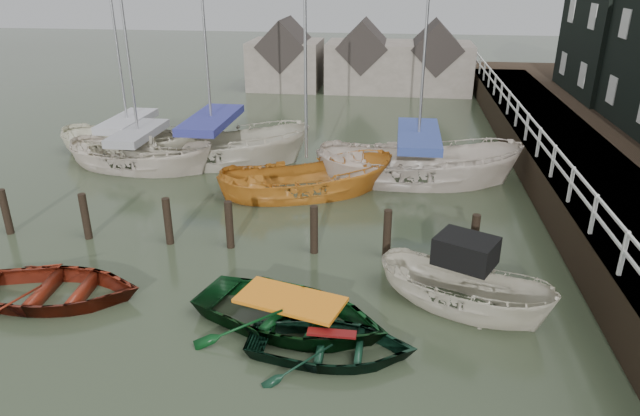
# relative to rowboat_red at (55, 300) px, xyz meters

# --- Properties ---
(ground) EXTENTS (120.00, 120.00, 0.00)m
(ground) POSITION_rel_rowboat_red_xyz_m (4.62, 0.28, 0.00)
(ground) COLOR #2B3220
(ground) RESTS_ON ground
(pier) EXTENTS (3.04, 32.00, 2.70)m
(pier) POSITION_rel_rowboat_red_xyz_m (14.10, 10.28, 0.71)
(pier) COLOR black
(pier) RESTS_ON ground
(mooring_pilings) EXTENTS (13.72, 0.22, 1.80)m
(mooring_pilings) POSITION_rel_rowboat_red_xyz_m (3.51, 3.28, 0.50)
(mooring_pilings) COLOR black
(mooring_pilings) RESTS_ON ground
(far_sheds) EXTENTS (14.00, 4.08, 4.39)m
(far_sheds) POSITION_rel_rowboat_red_xyz_m (5.46, 26.28, 1.86)
(far_sheds) COLOR #665B51
(far_sheds) RESTS_ON ground
(rowboat_red) EXTENTS (4.45, 3.35, 0.87)m
(rowboat_red) POSITION_rel_rowboat_red_xyz_m (0.00, 0.00, 0.00)
(rowboat_red) COLOR #5D1A0D
(rowboat_red) RESTS_ON ground
(rowboat_green) EXTENTS (5.17, 4.29, 0.92)m
(rowboat_green) POSITION_rel_rowboat_red_xyz_m (5.82, -0.29, 0.00)
(rowboat_green) COLOR black
(rowboat_green) RESTS_ON ground
(rowboat_dkgreen) EXTENTS (3.50, 2.50, 0.72)m
(rowboat_dkgreen) POSITION_rel_rowboat_red_xyz_m (6.83, -1.17, 0.00)
(rowboat_dkgreen) COLOR black
(rowboat_dkgreen) RESTS_ON ground
(motorboat) EXTENTS (4.48, 3.31, 2.52)m
(motorboat) POSITION_rel_rowboat_red_xyz_m (9.64, 1.02, 0.10)
(motorboat) COLOR beige
(motorboat) RESTS_ON ground
(sailboat_a) EXTENTS (6.42, 3.11, 11.34)m
(sailboat_a) POSITION_rel_rowboat_red_xyz_m (-1.97, 9.51, 0.06)
(sailboat_a) COLOR beige
(sailboat_a) RESTS_ON ground
(sailboat_b) EXTENTS (8.09, 3.90, 12.74)m
(sailboat_b) POSITION_rel_rowboat_red_xyz_m (0.64, 10.61, 0.06)
(sailboat_b) COLOR beige
(sailboat_b) RESTS_ON ground
(sailboat_c) EXTENTS (6.62, 4.34, 10.41)m
(sailboat_c) POSITION_rel_rowboat_red_xyz_m (4.91, 7.73, 0.01)
(sailboat_c) COLOR #B86F22
(sailboat_c) RESTS_ON ground
(sailboat_d) EXTENTS (7.56, 3.00, 13.67)m
(sailboat_d) POSITION_rel_rowboat_red_xyz_m (8.74, 9.57, 0.06)
(sailboat_d) COLOR beige
(sailboat_d) RESTS_ON ground
(sailboat_e) EXTENTS (6.60, 3.14, 9.26)m
(sailboat_e) POSITION_rel_rowboat_red_xyz_m (-3.13, 11.06, 0.06)
(sailboat_e) COLOR beige
(sailboat_e) RESTS_ON ground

